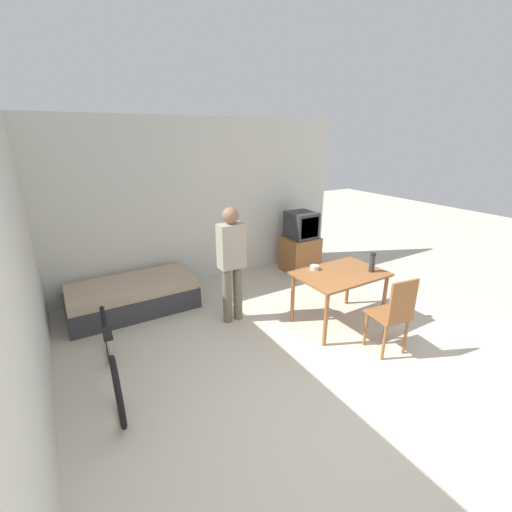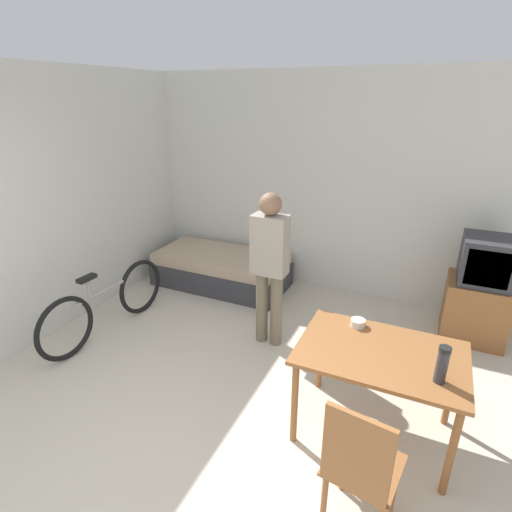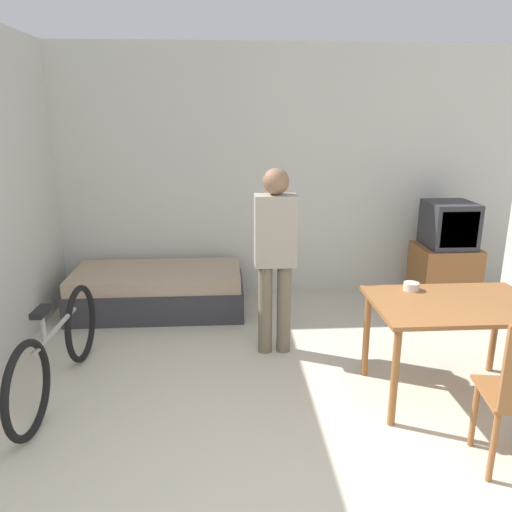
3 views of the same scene
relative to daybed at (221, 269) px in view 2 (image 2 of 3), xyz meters
name	(u,v)px [view 2 (image 2 of 3)]	position (x,y,z in m)	size (l,w,h in m)	color
wall_back	(324,186)	(1.20, 0.54, 1.13)	(5.57, 0.06, 2.70)	silver
wall_left	(67,201)	(-1.11, -1.32, 1.13)	(0.06, 4.65, 2.70)	silver
daybed	(221,269)	(0.00, 0.00, 0.00)	(1.75, 0.86, 0.45)	#333338
tv	(479,293)	(3.03, 0.00, 0.29)	(0.61, 0.54, 1.12)	brown
dining_table	(380,362)	(2.30, -1.78, 0.42)	(1.15, 0.78, 0.73)	brown
wooden_chair	(359,467)	(2.33, -2.62, 0.32)	(0.45, 0.45, 0.97)	brown
bicycle	(106,305)	(-0.53, -1.55, 0.11)	(0.15, 1.67, 0.74)	black
person_standing	(270,261)	(1.11, -0.99, 0.70)	(0.34, 0.21, 1.58)	#6B604C
thermos_flask	(442,363)	(2.68, -1.95, 0.65)	(0.07, 0.07, 0.26)	#2D2D33
mate_bowl	(358,323)	(2.08, -1.51, 0.54)	(0.11, 0.11, 0.06)	beige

